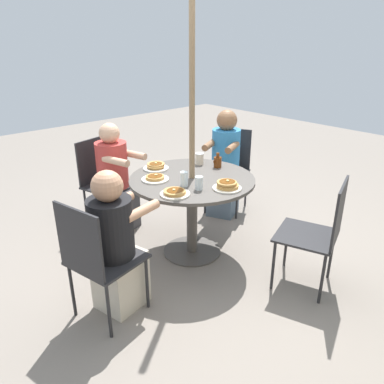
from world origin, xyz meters
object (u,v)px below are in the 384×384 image
Objects in this scene: diner_north at (115,181)px; coffee_cup at (199,159)px; patio_chair_south at (320,229)px; patio_table at (192,192)px; drinking_glass_b at (184,179)px; patio_chair_north at (103,177)px; pancake_plate_c at (155,178)px; syrup_bottle at (218,162)px; diner_west at (225,167)px; pancake_plate_d at (156,167)px; patio_chair_east at (96,256)px; diner_east at (116,247)px; patio_chair_west at (229,165)px; pancake_plate_a at (227,186)px; drinking_glass_a at (199,183)px; pancake_plate_b at (175,193)px.

diner_north is 0.93m from coffee_cup.
patio_table is at bearing 90.00° from patio_chair_south.
drinking_glass_b is at bearing 34.30° from coffee_cup.
patio_chair_north is 3.90× the size of pancake_plate_c.
pancake_plate_c is at bearing 5.96° from coffee_cup.
diner_west is at bearing -143.95° from syrup_bottle.
patio_chair_north is 6.62× the size of syrup_bottle.
diner_north is at bearing -73.86° from pancake_plate_d.
patio_chair_east is 1.00× the size of patio_chair_south.
patio_chair_south is (-1.30, 0.86, 0.02)m from diner_east.
diner_north is 1.34m from patio_chair_west.
patio_chair_north is at bearing -74.15° from pancake_plate_d.
patio_chair_east is 6.62× the size of syrup_bottle.
diner_east is 4.61× the size of pancake_plate_a.
patio_table is at bearing -120.43° from drinking_glass_a.
diner_east is 4.61× the size of pancake_plate_b.
coffee_cup reaches higher than pancake_plate_a.
patio_chair_north reaches higher than pancake_plate_d.
patio_chair_south is 8.36× the size of drinking_glass_a.
pancake_plate_c is 0.29m from drinking_glass_b.
patio_table is at bearing 90.00° from patio_chair_east.
diner_north reaches higher than patio_chair_north.
coffee_cup is (-0.55, 0.69, 0.29)m from diner_north.
coffee_cup is at bearing 96.20° from patio_chair_east.
patio_table is 4.66× the size of pancake_plate_d.
pancake_plate_a is 1.00× the size of pancake_plate_c.
patio_chair_south is 1.55m from diner_west.
patio_chair_north reaches higher than pancake_plate_a.
syrup_bottle reaches higher than pancake_plate_d.
patio_chair_north is at bearing 34.08° from diner_west.
pancake_plate_a is (0.99, 0.87, 0.26)m from patio_chair_west.
pancake_plate_a is at bearing 66.33° from coffee_cup.
diner_west reaches higher than pancake_plate_c.
pancake_plate_b is 1.00× the size of pancake_plate_c.
diner_west reaches higher than patio_chair_east.
patio_table is 10.01× the size of coffee_cup.
pancake_plate_b is (0.74, -0.87, 0.24)m from patio_chair_south.
pancake_plate_d is at bearing -36.93° from syrup_bottle.
pancake_plate_d is at bearing -80.53° from pancake_plate_a.
patio_chair_north reaches higher than drinking_glass_a.
coffee_cup is (-0.67, -0.43, 0.04)m from pancake_plate_b.
patio_chair_north is 0.82× the size of diner_north.
drinking_glass_a is at bearing 96.65° from patio_chair_west.
patio_table is 4.66× the size of pancake_plate_b.
drinking_glass_b is at bearing 85.40° from diner_east.
patio_chair_south is 8.38× the size of coffee_cup.
patio_chair_north is 1.00× the size of patio_chair_west.
pancake_plate_d is at bearing -128.31° from pancake_plate_c.
patio_chair_east is (0.86, 1.16, 0.01)m from diner_north.
diner_east reaches higher than patio_chair_east.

